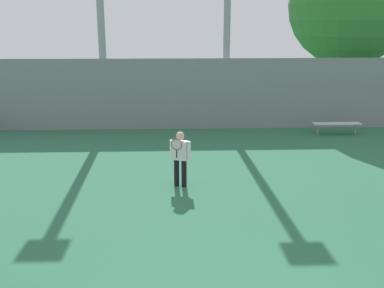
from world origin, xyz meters
TOP-DOWN VIEW (x-y plane):
  - tennis_player at (-0.74, 7.29)m, footprint 0.56×0.49m
  - bench_adjacent_court at (5.65, 13.02)m, footprint 1.91×0.40m
  - light_pole_near_left at (-3.79, 14.48)m, footprint 0.90×0.60m
  - back_fence at (0.00, 14.32)m, footprint 33.99×0.06m
  - tree_green_tall at (7.49, 17.49)m, footprint 5.79×5.79m

SIDE VIEW (x-z plane):
  - bench_adjacent_court at x=5.65m, z-range 0.19..0.67m
  - tennis_player at x=-0.74m, z-range 0.11..1.64m
  - back_fence at x=0.00m, z-range 0.00..2.96m
  - tree_green_tall at x=7.49m, z-range 1.15..9.27m
  - light_pole_near_left at x=-3.79m, z-range 0.60..9.89m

